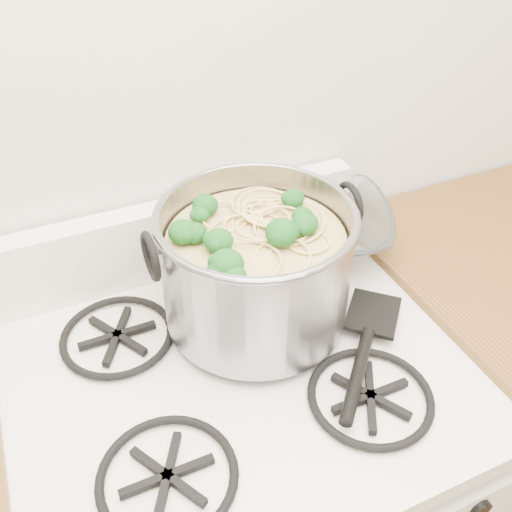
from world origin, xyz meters
The scene contains 4 objects.
gas_range centered at (0.00, 1.26, 0.44)m, with size 0.76×0.66×0.92m.
stock_pot centered at (0.08, 1.36, 1.03)m, with size 0.37×0.34×0.23m.
spatula centered at (0.27, 1.26, 0.94)m, with size 0.29×0.31×0.02m, color black, non-canonical shape.
glass_bowl centered at (0.28, 1.51, 0.94)m, with size 0.13×0.13×0.03m, color white.
Camera 1 is at (-0.24, 0.66, 1.66)m, focal length 40.00 mm.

